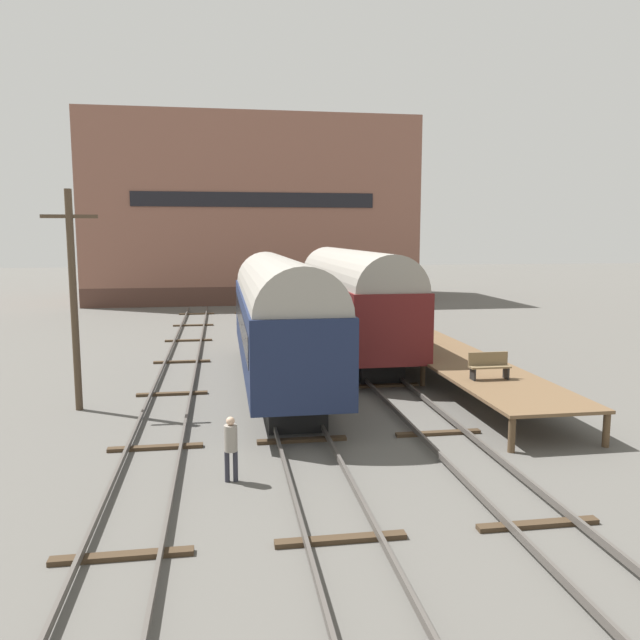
{
  "coord_description": "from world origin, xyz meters",
  "views": [
    {
      "loc": [
        -2.18,
        -20.24,
        5.93
      ],
      "look_at": [
        2.06,
        6.69,
        2.2
      ],
      "focal_mm": 35.0,
      "sensor_mm": 36.0,
      "label": 1
    }
  ],
  "objects_px": {
    "train_car_maroon": "(352,296)",
    "bench": "(489,365)",
    "person_worker": "(231,443)",
    "utility_pole": "(73,297)",
    "train_car_navy": "(279,314)"
  },
  "relations": [
    {
      "from": "train_car_maroon",
      "to": "bench",
      "type": "bearing_deg",
      "value": -75.88
    },
    {
      "from": "train_car_navy",
      "to": "utility_pole",
      "type": "distance_m",
      "value": 7.55
    },
    {
      "from": "train_car_maroon",
      "to": "person_worker",
      "type": "relative_size",
      "value": 9.37
    },
    {
      "from": "person_worker",
      "to": "utility_pole",
      "type": "xyz_separation_m",
      "value": [
        -5.04,
        7.13,
        2.91
      ]
    },
    {
      "from": "train_car_maroon",
      "to": "person_worker",
      "type": "xyz_separation_m",
      "value": [
        -6.17,
        -15.19,
        -1.97
      ]
    },
    {
      "from": "person_worker",
      "to": "utility_pole",
      "type": "distance_m",
      "value": 9.2
    },
    {
      "from": "train_car_navy",
      "to": "utility_pole",
      "type": "bearing_deg",
      "value": -161.63
    },
    {
      "from": "train_car_navy",
      "to": "person_worker",
      "type": "relative_size",
      "value": 9.39
    },
    {
      "from": "train_car_maroon",
      "to": "utility_pole",
      "type": "bearing_deg",
      "value": -144.3
    },
    {
      "from": "person_worker",
      "to": "train_car_navy",
      "type": "bearing_deg",
      "value": 77.75
    },
    {
      "from": "bench",
      "to": "person_worker",
      "type": "height_order",
      "value": "bench"
    },
    {
      "from": "bench",
      "to": "utility_pole",
      "type": "bearing_deg",
      "value": 171.01
    },
    {
      "from": "utility_pole",
      "to": "train_car_maroon",
      "type": "bearing_deg",
      "value": 35.7
    },
    {
      "from": "bench",
      "to": "utility_pole",
      "type": "height_order",
      "value": "utility_pole"
    },
    {
      "from": "train_car_maroon",
      "to": "utility_pole",
      "type": "xyz_separation_m",
      "value": [
        -11.21,
        -8.06,
        0.93
      ]
    }
  ]
}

